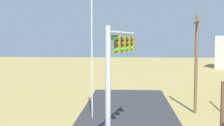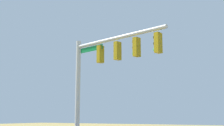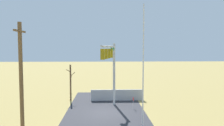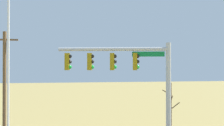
# 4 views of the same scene
# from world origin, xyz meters

# --- Properties ---
(signal_mast) EXTENTS (6.16, 1.61, 7.02)m
(signal_mast) POSITION_xyz_m (1.19, -0.56, 5.04)
(signal_mast) COLOR #B2B5BA
(signal_mast) RESTS_ON ground_plane
(flagpole) EXTENTS (0.10, 0.10, 9.85)m
(flagpole) POSITION_xyz_m (-5.02, -2.85, 4.93)
(flagpole) COLOR silver
(flagpole) RESTS_ON ground_plane
(utility_pole) EXTENTS (1.90, 0.26, 8.24)m
(utility_pole) POSITION_xyz_m (-6.90, 5.72, 4.28)
(utility_pole) COLOR brown
(utility_pole) RESTS_ON ground_plane
(bare_tree) EXTENTS (1.27, 1.02, 4.45)m
(bare_tree) POSITION_xyz_m (5.27, 4.29, 2.28)
(bare_tree) COLOR brown
(bare_tree) RESTS_ON ground_plane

